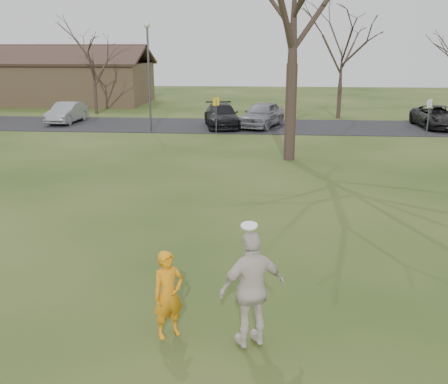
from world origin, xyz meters
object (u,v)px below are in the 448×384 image
at_px(car_6, 437,117).
at_px(lamp_post, 148,63).
at_px(car_3, 222,115).
at_px(car_4, 262,114).
at_px(player_defender, 168,295).
at_px(catching_play, 252,289).
at_px(car_1, 67,113).
at_px(building, 36,81).

bearing_deg(car_6, lamp_post, -173.34).
height_order(car_3, car_4, car_4).
distance_m(player_defender, car_3, 24.49).
distance_m(catching_play, lamp_post, 23.94).
bearing_deg(catching_play, car_1, 117.10).
bearing_deg(car_3, car_4, -7.47).
height_order(car_4, catching_play, catching_play).
height_order(player_defender, car_6, player_defender).
bearing_deg(lamp_post, catching_play, -73.29).
xyz_separation_m(car_6, lamp_post, (-17.50, -2.66, 3.25)).
relative_size(car_1, catching_play, 1.89).
relative_size(player_defender, lamp_post, 0.25).
xyz_separation_m(car_4, car_6, (10.87, 0.60, -0.11)).
xyz_separation_m(building, lamp_post, (14.00, -15.50, 2.04)).
xyz_separation_m(car_6, catching_play, (-10.67, -25.42, 0.34)).
height_order(player_defender, catching_play, catching_play).
distance_m(car_1, building, 14.89).
xyz_separation_m(player_defender, building, (-19.39, 38.04, 1.15)).
bearing_deg(car_1, car_6, 1.79).
xyz_separation_m(catching_play, building, (-20.83, 38.26, 0.88)).
distance_m(player_defender, catching_play, 1.49).
distance_m(car_1, car_6, 23.77).
bearing_deg(building, car_4, -33.08).
bearing_deg(car_3, building, 132.35).
height_order(car_4, lamp_post, lamp_post).
relative_size(catching_play, lamp_post, 0.35).
bearing_deg(catching_play, lamp_post, 106.71).
relative_size(car_3, catching_play, 2.25).
xyz_separation_m(player_defender, catching_play, (1.45, -0.22, 0.27)).
relative_size(car_6, lamp_post, 0.78).
bearing_deg(building, car_3, -36.89).
height_order(car_3, building, building).
bearing_deg(car_1, car_3, -2.88).
distance_m(car_3, car_4, 2.53).
distance_m(player_defender, car_1, 27.93).
xyz_separation_m(car_3, catching_play, (2.73, -24.67, 0.31)).
relative_size(player_defender, building, 0.08).
bearing_deg(car_3, catching_play, -94.45).
bearing_deg(car_1, building, 123.63).
bearing_deg(car_3, player_defender, -97.76).
distance_m(player_defender, lamp_post, 23.40).
height_order(car_1, lamp_post, lamp_post).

